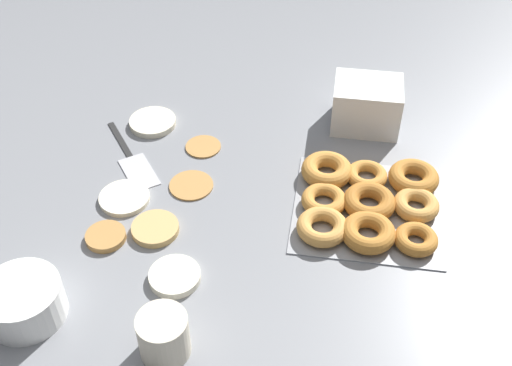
{
  "coord_description": "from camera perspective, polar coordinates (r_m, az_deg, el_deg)",
  "views": [
    {
      "loc": [
        -0.98,
        -0.26,
        0.95
      ],
      "look_at": [
        -0.0,
        -0.11,
        0.04
      ],
      "focal_mm": 45.0,
      "sensor_mm": 36.0,
      "label": 1
    }
  ],
  "objects": [
    {
      "name": "pancake_0",
      "position": [
        1.57,
        -9.17,
        5.36
      ],
      "size": [
        0.11,
        0.11,
        0.01
      ],
      "primitive_type": "cylinder",
      "color": "beige",
      "rests_on": "ground_plane"
    },
    {
      "name": "pancake_3",
      "position": [
        1.49,
        -4.72,
        3.3
      ],
      "size": [
        0.08,
        0.08,
        0.01
      ],
      "primitive_type": "cylinder",
      "color": "#B27F42",
      "rests_on": "ground_plane"
    },
    {
      "name": "batter_bowl",
      "position": [
        1.21,
        -19.95,
        -9.86
      ],
      "size": [
        0.14,
        0.14,
        0.07
      ],
      "color": "white",
      "rests_on": "ground_plane"
    },
    {
      "name": "pancake_6",
      "position": [
        1.31,
        -13.21,
        -4.65
      ],
      "size": [
        0.08,
        0.08,
        0.01
      ],
      "primitive_type": "cylinder",
      "color": "#B27F42",
      "rests_on": "ground_plane"
    },
    {
      "name": "paper_cup",
      "position": [
        1.1,
        -8.21,
        -13.27
      ],
      "size": [
        0.09,
        0.09,
        0.09
      ],
      "color": "beige",
      "rests_on": "ground_plane"
    },
    {
      "name": "ground_plane",
      "position": [
        1.39,
        -4.5,
        -0.64
      ],
      "size": [
        3.0,
        3.0,
        0.0
      ],
      "primitive_type": "plane",
      "color": "gray"
    },
    {
      "name": "donut_tray",
      "position": [
        1.35,
        9.83,
        -1.66
      ],
      "size": [
        0.29,
        0.31,
        0.04
      ],
      "color": "#93969B",
      "rests_on": "ground_plane"
    },
    {
      "name": "spatula",
      "position": [
        1.47,
        -10.73,
        1.66
      ],
      "size": [
        0.23,
        0.18,
        0.01
      ],
      "rotation": [
        0.0,
        0.0,
        3.77
      ],
      "color": "black",
      "rests_on": "ground_plane"
    },
    {
      "name": "pancake_2",
      "position": [
        1.4,
        -5.78,
        -0.14
      ],
      "size": [
        0.1,
        0.1,
        0.01
      ],
      "primitive_type": "cylinder",
      "color": "#B27F42",
      "rests_on": "ground_plane"
    },
    {
      "name": "pancake_5",
      "position": [
        1.31,
        -8.95,
        -4.02
      ],
      "size": [
        0.1,
        0.1,
        0.01
      ],
      "primitive_type": "cylinder",
      "color": "tan",
      "rests_on": "ground_plane"
    },
    {
      "name": "pancake_4",
      "position": [
        1.22,
        -7.24,
        -8.23
      ],
      "size": [
        0.1,
        0.1,
        0.02
      ],
      "primitive_type": "cylinder",
      "color": "silver",
      "rests_on": "ground_plane"
    },
    {
      "name": "pancake_1",
      "position": [
        1.38,
        -11.62,
        -1.31
      ],
      "size": [
        0.11,
        0.11,
        0.01
      ],
      "primitive_type": "cylinder",
      "color": "silver",
      "rests_on": "ground_plane"
    },
    {
      "name": "container_stack",
      "position": [
        1.55,
        9.79,
        6.86
      ],
      "size": [
        0.13,
        0.16,
        0.11
      ],
      "color": "white",
      "rests_on": "ground_plane"
    }
  ]
}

